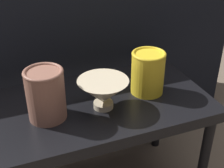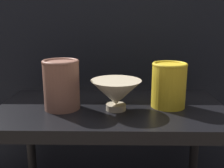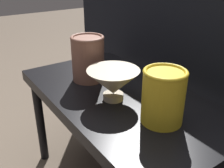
# 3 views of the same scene
# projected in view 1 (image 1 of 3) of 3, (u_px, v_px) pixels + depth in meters

# --- Properties ---
(table) EXTENTS (0.77, 0.41, 0.43)m
(table) POSITION_uv_depth(u_px,v_px,m) (96.00, 114.00, 1.07)
(table) COLOR black
(table) RESTS_ON ground_plane
(couch_backdrop) EXTENTS (1.52, 0.50, 0.83)m
(couch_backdrop) POSITION_uv_depth(u_px,v_px,m) (60.00, 48.00, 1.49)
(couch_backdrop) COLOR black
(couch_backdrop) RESTS_ON ground_plane
(bowl) EXTENTS (0.16, 0.16, 0.10)m
(bowl) POSITION_uv_depth(u_px,v_px,m) (103.00, 92.00, 0.99)
(bowl) COLOR #C1B293
(bowl) RESTS_ON table
(vase_textured_left) EXTENTS (0.12, 0.12, 0.16)m
(vase_textured_left) POSITION_uv_depth(u_px,v_px,m) (46.00, 94.00, 0.93)
(vase_textured_left) COLOR brown
(vase_textured_left) RESTS_ON table
(vase_colorful_right) EXTENTS (0.12, 0.12, 0.15)m
(vase_colorful_right) POSITION_uv_depth(u_px,v_px,m) (148.00, 72.00, 1.07)
(vase_colorful_right) COLOR gold
(vase_colorful_right) RESTS_ON table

